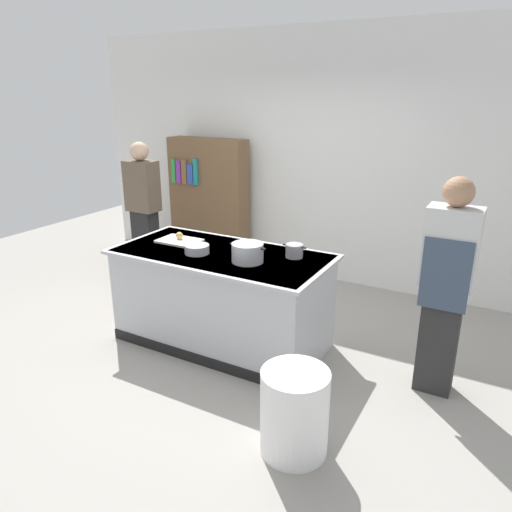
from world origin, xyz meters
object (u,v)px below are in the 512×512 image
person_chef (446,284)px  onion (179,236)px  person_guest (144,210)px  sauce_pan (294,251)px  mixing_bowl (197,249)px  stock_pot (248,253)px  trash_bin (294,412)px  bookshelf (209,203)px

person_chef → onion: bearing=101.1°
onion → person_chef: size_ratio=0.04×
person_guest → sauce_pan: bearing=75.8°
mixing_bowl → stock_pot: bearing=3.2°
mixing_bowl → trash_bin: size_ratio=0.37×
mixing_bowl → onion: bearing=148.9°
person_chef → mixing_bowl: bearing=107.5°
onion → sauce_pan: 1.18m
onion → sauce_pan: bearing=5.3°
sauce_pan → trash_bin: bearing=-64.4°
onion → stock_pot: stock_pot is taller
trash_bin → stock_pot: bearing=133.8°
sauce_pan → bookshelf: bearing=141.5°
mixing_bowl → trash_bin: 1.77m
onion → bookshelf: (-0.82, 1.70, -0.10)m
onion → person_guest: size_ratio=0.04×
sauce_pan → person_chef: (1.27, -0.03, -0.05)m
trash_bin → person_guest: (-2.91, 1.89, 0.61)m
sauce_pan → person_chef: bearing=-1.3°
person_chef → bookshelf: (-3.26, 1.62, -0.06)m
trash_bin → sauce_pan: bearing=115.6°
person_guest → bookshelf: person_guest is taller
onion → stock_pot: 0.90m
onion → trash_bin: (1.76, -1.11, -0.66)m
trash_bin → person_guest: size_ratio=0.35×
onion → bookshelf: 1.89m
sauce_pan → mixing_bowl: (-0.81, -0.33, -0.02)m
mixing_bowl → person_chef: bearing=8.2°
stock_pot → person_chef: (1.56, 0.27, -0.07)m
onion → trash_bin: onion is taller
onion → trash_bin: bearing=-32.3°
stock_pot → mixing_bowl: 0.51m
stock_pot → sauce_pan: size_ratio=1.54×
onion → person_chef: 2.44m
trash_bin → bookshelf: (-2.58, 2.81, 0.55)m
stock_pot → person_chef: bearing=9.8°
sauce_pan → person_guest: 2.42m
trash_bin → person_chef: 1.50m
person_guest → onion: bearing=57.7°
stock_pot → bookshelf: (-1.70, 1.89, -0.13)m
person_chef → person_guest: bearing=88.1°
onion → person_chef: (2.44, 0.08, -0.04)m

